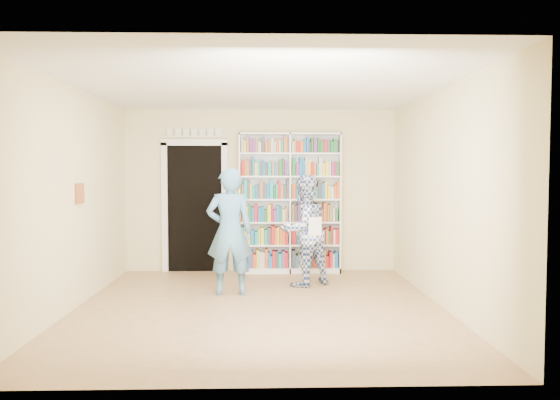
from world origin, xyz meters
name	(u,v)px	position (x,y,z in m)	size (l,w,h in m)	color
floor	(259,307)	(0.00, 0.00, 0.00)	(5.00, 5.00, 0.00)	#9B6C4B
ceiling	(259,86)	(0.00, 0.00, 2.70)	(5.00, 5.00, 0.00)	white
wall_back	(261,191)	(0.00, 2.50, 1.35)	(4.50, 4.50, 0.00)	beige
wall_left	(73,198)	(-2.25, 0.00, 1.35)	(5.00, 5.00, 0.00)	beige
wall_right	(442,198)	(2.25, 0.00, 1.35)	(5.00, 5.00, 0.00)	beige
bookshelf	(290,202)	(0.48, 2.34, 1.16)	(1.67, 0.31, 2.30)	white
doorway	(195,201)	(-1.10, 2.48, 1.18)	(1.10, 0.08, 2.43)	black
wall_art	(80,193)	(-2.23, 0.20, 1.40)	(0.03, 0.25, 0.25)	brown
man_blue	(230,231)	(-0.41, 0.74, 0.86)	(0.63, 0.41, 1.72)	#4E84AF
man_plaid	(304,230)	(0.64, 1.29, 0.81)	(0.79, 0.61, 1.62)	navy
paper_sheet	(315,226)	(0.78, 1.04, 0.89)	(0.19, 0.01, 0.26)	white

